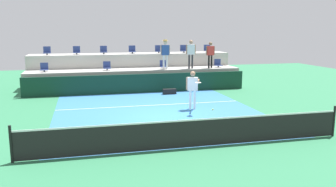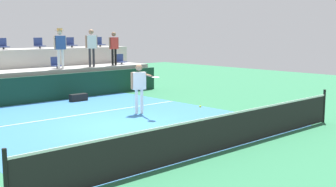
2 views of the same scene
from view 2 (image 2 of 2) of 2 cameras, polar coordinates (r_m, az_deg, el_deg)
ground_plane at (r=13.56m, az=-6.35°, el=-4.29°), size 40.00×40.00×0.00m
court_inner_paint at (r=14.36m, az=-8.72°, el=-3.62°), size 9.00×10.00×0.01m
court_service_line at (r=15.52m, az=-11.61°, el=-2.79°), size 9.00×0.06×0.00m
tennis_net at (r=10.56m, az=6.60°, el=-5.11°), size 10.48×0.08×1.07m
sponsor_backboard at (r=18.58m, az=-17.39°, el=0.50°), size 13.00×0.16×1.10m
seating_tier_lower at (r=19.75m, az=-19.02°, el=1.08°), size 13.00×1.80×1.25m
seating_tier_upper at (r=21.36m, az=-21.01°, el=2.64°), size 13.00×1.80×2.10m
stadium_chair_lower_right at (r=20.37m, az=-14.53°, el=3.85°), size 0.44×0.40×0.52m
stadium_chair_lower_far_right at (r=22.30m, az=-6.27°, el=4.42°), size 0.44×0.40×0.52m
stadium_chair_upper_center at (r=21.24m, az=-21.00°, el=6.03°), size 0.44×0.40×0.52m
stadium_chair_upper_mid_right at (r=21.96m, az=-16.67°, el=6.29°), size 0.44×0.40×0.52m
stadium_chair_upper_right at (r=22.79m, az=-12.69°, el=6.49°), size 0.44×0.40×0.52m
stadium_chair_upper_far_right at (r=23.69m, az=-9.07°, el=6.64°), size 0.44×0.40×0.52m
tennis_player at (r=15.31m, az=-3.78°, el=1.35°), size 0.59×1.33×1.78m
spectator_with_hat at (r=19.99m, az=-14.06°, el=6.40°), size 0.61×0.43×1.81m
spectator_leaning_on_rail at (r=20.83m, az=-10.08°, el=6.44°), size 0.61×0.27×1.77m
spectator_in_grey at (r=21.55m, az=-7.16°, el=6.32°), size 0.58×0.23×1.64m
tennis_ball at (r=12.93m, az=4.28°, el=-1.73°), size 0.07×0.07×0.07m
equipment_bag at (r=18.64m, az=-11.74°, el=-0.52°), size 0.76×0.28×0.30m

